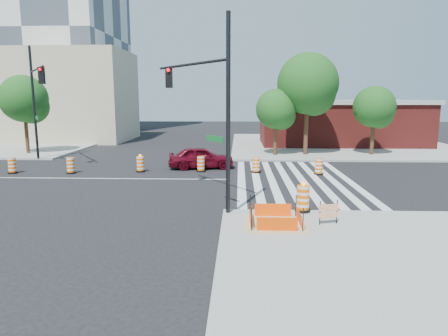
# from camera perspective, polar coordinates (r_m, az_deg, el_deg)

# --- Properties ---
(ground) EXTENTS (120.00, 120.00, 0.00)m
(ground) POSITION_cam_1_polar(r_m,az_deg,el_deg) (25.09, -15.61, -1.46)
(ground) COLOR black
(ground) RESTS_ON ground
(sidewalk_ne) EXTENTS (22.00, 22.00, 0.15)m
(sidewalk_ne) POSITION_cam_1_polar(r_m,az_deg,el_deg) (42.94, 16.15, 3.24)
(sidewalk_ne) COLOR gray
(sidewalk_ne) RESTS_ON ground
(crosswalk_east) EXTENTS (6.75, 13.50, 0.01)m
(crosswalk_east) POSITION_cam_1_polar(r_m,az_deg,el_deg) (24.12, 10.02, -1.68)
(crosswalk_east) COLOR silver
(crosswalk_east) RESTS_ON ground
(lane_centerline) EXTENTS (14.00, 0.12, 0.01)m
(lane_centerline) POSITION_cam_1_polar(r_m,az_deg,el_deg) (25.08, -15.61, -1.45)
(lane_centerline) COLOR silver
(lane_centerline) RESTS_ON ground
(excavation_pit) EXTENTS (2.20, 2.20, 0.90)m
(excavation_pit) POSITION_cam_1_polar(r_m,az_deg,el_deg) (15.18, 7.26, -7.72)
(excavation_pit) COLOR tan
(excavation_pit) RESTS_ON ground
(brick_storefront) EXTENTS (16.50, 8.50, 4.60)m
(brick_storefront) POSITION_cam_1_polar(r_m,az_deg,el_deg) (42.75, 16.29, 6.23)
(brick_storefront) COLOR maroon
(brick_storefront) RESTS_ON ground
(beige_midrise) EXTENTS (14.00, 10.00, 10.00)m
(beige_midrise) POSITION_cam_1_polar(r_m,az_deg,el_deg) (49.47, -21.53, 9.51)
(beige_midrise) COLOR tan
(beige_midrise) RESTS_ON ground
(red_coupe) EXTENTS (4.74, 2.53, 1.53)m
(red_coupe) POSITION_cam_1_polar(r_m,az_deg,el_deg) (27.62, -3.29, 1.53)
(red_coupe) COLOR #540715
(red_coupe) RESTS_ON ground
(signal_pole_se) EXTENTS (3.70, 4.88, 7.93)m
(signal_pole_se) POSITION_cam_1_polar(r_m,az_deg,el_deg) (17.30, -2.62, 10.12)
(signal_pole_se) COLOR black
(signal_pole_se) RESTS_ON ground
(signal_pole_nw) EXTENTS (3.69, 5.47, 8.55)m
(signal_pole_nw) POSITION_cam_1_polar(r_m,az_deg,el_deg) (32.52, -25.29, 9.77)
(signal_pole_nw) COLOR black
(signal_pole_nw) RESTS_ON ground
(pit_drum) EXTENTS (0.65, 0.65, 1.27)m
(pit_drum) POSITION_cam_1_polar(r_m,az_deg,el_deg) (16.88, 11.21, -4.41)
(pit_drum) COLOR black
(pit_drum) RESTS_ON ground
(barricade) EXTENTS (0.76, 0.25, 0.91)m
(barricade) POSITION_cam_1_polar(r_m,az_deg,el_deg) (15.45, 14.71, -5.99)
(barricade) COLOR #FF6A05
(barricade) RESTS_ON ground
(tree_north_b) EXTENTS (3.96, 3.96, 6.73)m
(tree_north_b) POSITION_cam_1_polar(r_m,az_deg,el_deg) (38.04, -26.59, 8.49)
(tree_north_b) COLOR #382314
(tree_north_b) RESTS_ON ground
(tree_north_c) EXTENTS (3.31, 3.27, 5.56)m
(tree_north_c) POSITION_cam_1_polar(r_m,az_deg,el_deg) (33.25, 7.49, 8.02)
(tree_north_c) COLOR #382314
(tree_north_c) RESTS_ON ground
(tree_north_d) EXTENTS (4.98, 4.98, 8.46)m
(tree_north_d) POSITION_cam_1_polar(r_m,az_deg,el_deg) (33.97, 11.93, 11.23)
(tree_north_d) COLOR #382314
(tree_north_d) RESTS_ON ground
(tree_north_e) EXTENTS (3.43, 3.42, 5.81)m
(tree_north_e) POSITION_cam_1_polar(r_m,az_deg,el_deg) (35.41, 20.71, 7.85)
(tree_north_e) COLOR #382314
(tree_north_e) RESTS_ON ground
(median_drum_1) EXTENTS (0.60, 0.60, 1.02)m
(median_drum_1) POSITION_cam_1_polar(r_m,az_deg,el_deg) (29.16, -28.00, 0.25)
(median_drum_1) COLOR black
(median_drum_1) RESTS_ON ground
(median_drum_2) EXTENTS (0.60, 0.60, 1.02)m
(median_drum_2) POSITION_cam_1_polar(r_m,az_deg,el_deg) (27.55, -21.06, 0.25)
(median_drum_2) COLOR black
(median_drum_2) RESTS_ON ground
(median_drum_3) EXTENTS (0.60, 0.60, 1.18)m
(median_drum_3) POSITION_cam_1_polar(r_m,az_deg,el_deg) (26.82, -11.85, 0.48)
(median_drum_3) COLOR black
(median_drum_3) RESTS_ON ground
(median_drum_4) EXTENTS (0.60, 0.60, 1.02)m
(median_drum_4) POSITION_cam_1_polar(r_m,az_deg,el_deg) (26.42, -3.32, 0.51)
(median_drum_4) COLOR black
(median_drum_4) RESTS_ON ground
(median_drum_5) EXTENTS (0.60, 0.60, 1.02)m
(median_drum_5) POSITION_cam_1_polar(r_m,az_deg,el_deg) (26.06, 4.59, 0.37)
(median_drum_5) COLOR black
(median_drum_5) RESTS_ON ground
(median_drum_6) EXTENTS (0.60, 0.60, 1.02)m
(median_drum_6) POSITION_cam_1_polar(r_m,az_deg,el_deg) (26.03, 13.40, 0.12)
(median_drum_6) COLOR black
(median_drum_6) RESTS_ON ground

